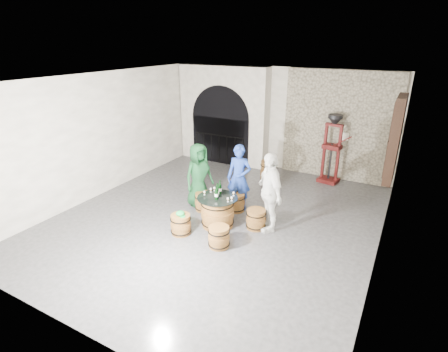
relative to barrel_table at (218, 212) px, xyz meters
The scene contains 31 objects.
ground 0.51m from the barrel_table, 118.12° to the left, with size 8.00×8.00×0.00m, color #313133.
wall_back 4.51m from the barrel_table, 92.31° to the left, with size 8.00×8.00×0.00m, color white.
wall_front 3.88m from the barrel_table, 92.73° to the right, with size 8.00×8.00×0.00m, color white.
wall_left 3.90m from the barrel_table, behind, with size 8.00×8.00×0.00m, color white.
wall_right 3.57m from the barrel_table, ahead, with size 8.00×8.00×0.00m, color white.
ceiling 2.88m from the barrel_table, 118.12° to the left, with size 8.00×8.00×0.00m, color beige.
stone_facing_panel 4.73m from the barrel_table, 69.15° to the left, with size 3.20×0.12×3.18m, color tan.
arched_opening 4.73m from the barrel_table, 117.04° to the left, with size 3.10×0.60×3.19m.
shuttered_window 4.45m from the barrel_table, 40.40° to the left, with size 0.23×1.10×2.00m.
barrel_table is the anchor object (origin of this frame).
barrel_stool_left 0.88m from the barrel_table, 142.90° to the left, with size 0.45×0.45×0.45m.
barrel_stool_far 0.88m from the barrel_table, 88.32° to the left, with size 0.45×0.45×0.45m.
barrel_stool_right 0.88m from the barrel_table, 21.22° to the left, with size 0.45×0.45×0.45m.
barrel_stool_near_right 0.88m from the barrel_table, 58.62° to the right, with size 0.45×0.45×0.45m.
barrel_stool_near_left 0.88m from the barrel_table, 127.35° to the right, with size 0.45×0.45×0.45m.
green_cap 0.88m from the barrel_table, 127.10° to the right, with size 0.24×0.19×0.10m.
person_green 1.27m from the barrel_table, 142.90° to the left, with size 0.79×0.52×1.62m, color #103C1C.
person_blue 1.12m from the barrel_table, 88.32° to the left, with size 0.60×0.39×1.64m, color navy.
person_white 1.26m from the barrel_table, 21.22° to the left, with size 1.05×0.44×1.78m, color white.
wine_bottle_left 0.49m from the barrel_table, 123.14° to the left, with size 0.08×0.08×0.32m.
wine_bottle_center 0.50m from the barrel_table, 73.40° to the right, with size 0.08×0.08×0.32m.
wine_bottle_right 0.53m from the barrel_table, 103.64° to the left, with size 0.08×0.08×0.32m.
tasting_glass_a 0.51m from the barrel_table, behind, with size 0.05×0.05×0.10m, color #B87A23, non-canonical shape.
tasting_glass_b 0.54m from the barrel_table, ahead, with size 0.05×0.05×0.10m, color #B87A23, non-canonical shape.
tasting_glass_c 0.54m from the barrel_table, 130.68° to the left, with size 0.05×0.05×0.10m, color #B87A23, non-canonical shape.
tasting_glass_d 0.55m from the barrel_table, 40.88° to the left, with size 0.05×0.05×0.10m, color #B87A23, non-canonical shape.
tasting_glass_e 0.52m from the barrel_table, 16.84° to the right, with size 0.05×0.05×0.10m, color #B87A23, non-canonical shape.
tasting_glass_f 0.52m from the barrel_table, 147.53° to the left, with size 0.05×0.05×0.10m, color #B87A23, non-canonical shape.
side_barrel 2.99m from the barrel_table, 89.40° to the left, with size 0.49×0.49×0.65m.
corking_press 4.25m from the barrel_table, 67.53° to the left, with size 0.84×0.53×2.01m.
control_box 4.70m from the barrel_table, 65.88° to the left, with size 0.18×0.10×0.22m, color silver.
Camera 1 is at (3.66, -6.41, 3.97)m, focal length 28.00 mm.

